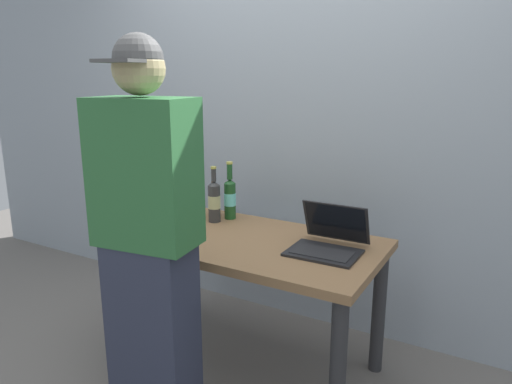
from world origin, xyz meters
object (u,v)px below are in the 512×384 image
object	(u,v)px
beer_bottle_amber	(214,200)
beer_bottle_brown	(230,197)
person_figure	(149,252)
beer_bottle_dark	(214,198)
laptop	(328,241)

from	to	relation	value
beer_bottle_amber	beer_bottle_brown	world-z (taller)	beer_bottle_brown
person_figure	beer_bottle_brown	bearing A→B (deg)	102.14
beer_bottle_dark	beer_bottle_amber	size ratio (longest dim) A/B	0.91
beer_bottle_dark	person_figure	distance (m)	0.94
beer_bottle_dark	beer_bottle_brown	size ratio (longest dim) A/B	0.87
person_figure	beer_bottle_amber	bearing A→B (deg)	106.51
laptop	beer_bottle_dark	world-z (taller)	beer_bottle_dark
beer_bottle_dark	beer_bottle_brown	distance (m)	0.12
laptop	person_figure	size ratio (longest dim) A/B	0.20
laptop	person_figure	xyz separation A→B (m)	(-0.49, -0.68, 0.08)
beer_bottle_dark	person_figure	xyz separation A→B (m)	(0.31, -0.89, 0.02)
beer_bottle_amber	laptop	bearing A→B (deg)	-8.22
beer_bottle_brown	person_figure	world-z (taller)	person_figure
laptop	person_figure	bearing A→B (deg)	-125.60
beer_bottle_amber	person_figure	distance (m)	0.82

